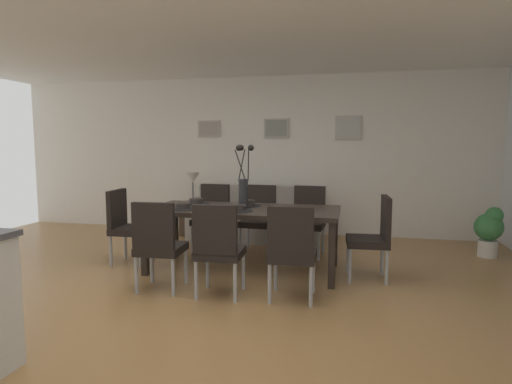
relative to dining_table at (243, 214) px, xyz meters
name	(u,v)px	position (x,y,z in m)	size (l,w,h in m)	color
ground_plane	(206,297)	(-0.15, -0.94, -0.67)	(9.00, 9.00, 0.00)	#A87A47
back_wall_panel	(268,155)	(-0.15, 2.31, 0.63)	(9.00, 0.10, 2.60)	white
ceiling_panel	(215,27)	(-0.15, -0.54, 1.97)	(9.00, 7.20, 0.08)	white
dining_table	(243,214)	(0.00, 0.00, 0.00)	(2.20, 0.98, 0.74)	black
dining_chair_near_left	(158,242)	(-0.65, -0.89, -0.16)	(0.46, 0.46, 0.92)	black
dining_chair_near_right	(212,214)	(-0.67, 0.88, -0.16)	(0.47, 0.47, 0.92)	black
dining_chair_far_left	(218,245)	(-0.02, -0.92, -0.16)	(0.46, 0.46, 0.92)	black
dining_chair_far_right	(259,215)	(0.00, 0.89, -0.16)	(0.46, 0.46, 0.92)	black
dining_chair_mid_left	(292,248)	(0.69, -0.87, -0.16)	(0.45, 0.45, 0.92)	black
dining_chair_mid_right	(308,217)	(0.67, 0.90, -0.16)	(0.47, 0.47, 0.92)	black
dining_chair_head_west	(126,223)	(-1.51, 0.00, -0.16)	(0.46, 0.46, 0.92)	black
dining_chair_head_east	(375,234)	(1.48, -0.02, -0.16)	(0.46, 0.46, 0.92)	black
centerpiece_vase	(243,184)	(0.00, 0.00, 0.35)	(0.21, 0.23, 0.73)	#232326
placemat_near_left	(183,209)	(-0.66, -0.22, 0.07)	(0.32, 0.32, 0.01)	black
bowl_near_left	(183,206)	(-0.66, -0.22, 0.11)	(0.17, 0.17, 0.07)	#2D2826
placemat_near_right	(196,204)	(-0.66, 0.22, 0.07)	(0.32, 0.32, 0.01)	black
bowl_near_right	(196,201)	(-0.66, 0.22, 0.11)	(0.17, 0.17, 0.07)	#2D2826
placemat_far_left	(238,211)	(0.00, -0.22, 0.07)	(0.32, 0.32, 0.01)	black
bowl_far_left	(238,207)	(0.00, -0.22, 0.11)	(0.17, 0.17, 0.07)	#2D2826
placemat_far_right	(248,205)	(0.00, 0.22, 0.07)	(0.32, 0.32, 0.01)	black
bowl_far_right	(248,202)	(0.00, 0.22, 0.11)	(0.17, 0.17, 0.07)	#2D2826
sofa	(255,221)	(-0.24, 1.76, -0.40)	(2.02, 0.84, 0.80)	gray
side_table	(193,219)	(-1.30, 1.79, -0.41)	(0.36, 0.36, 0.52)	#3D2D23
table_lamp	(193,181)	(-1.30, 1.79, 0.22)	(0.22, 0.22, 0.51)	#4C4C51
framed_picture_left	(209,129)	(-1.16, 2.24, 1.07)	(0.39, 0.03, 0.28)	#B2ADA3
framed_picture_center	(276,128)	(0.00, 2.24, 1.07)	(0.41, 0.03, 0.32)	#B2ADA3
framed_picture_right	(348,128)	(1.16, 2.24, 1.07)	(0.41, 0.03, 0.38)	#B2ADA3
potted_plant	(489,229)	(3.01, 1.28, -0.30)	(0.36, 0.36, 0.67)	silver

